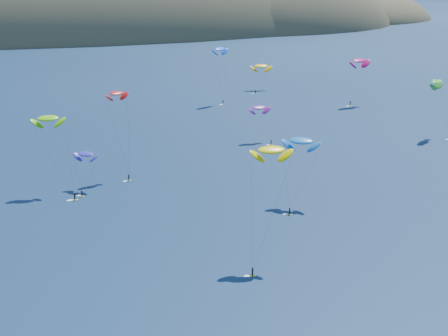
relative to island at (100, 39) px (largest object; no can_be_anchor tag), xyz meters
name	(u,v)px	position (x,y,z in m)	size (l,w,h in m)	color
island	(100,39)	(0.00, 0.00, 0.00)	(730.00, 300.00, 210.00)	#3D3526
kitesurfer_2	(271,150)	(-36.67, -514.85, 33.67)	(12.00, 11.00, 25.30)	#FFF81C
kitesurfer_3	(48,118)	(-76.40, -458.83, 30.45)	(9.56, 12.99, 22.13)	#FFF81C
kitesurfer_4	(220,49)	(1.85, -366.71, 34.19)	(9.78, 8.76, 26.00)	#FFF81C
kitesurfer_5	(301,141)	(-17.29, -488.58, 26.89)	(11.80, 12.41, 18.74)	#FFF81C
kitesurfer_6	(259,107)	(-5.28, -430.61, 22.35)	(7.94, 8.68, 13.85)	#FFF81C
kitesurfer_8	(360,60)	(57.58, -389.26, 29.73)	(11.87, 7.50, 22.09)	#FFF81C
kitesurfer_9	(116,94)	(-57.05, -451.70, 34.48)	(7.54, 9.76, 25.76)	#FFF81C
kitesurfer_10	(86,154)	(-67.62, -460.61, 20.32)	(7.52, 10.40, 11.57)	#FFF81C
kitesurfer_11	(261,66)	(30.58, -343.94, 22.15)	(12.93, 13.68, 14.27)	#FFF81C
kitesurfer_13	(436,82)	(55.44, -444.52, 30.05)	(10.02, 11.01, 21.93)	#FFF81C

